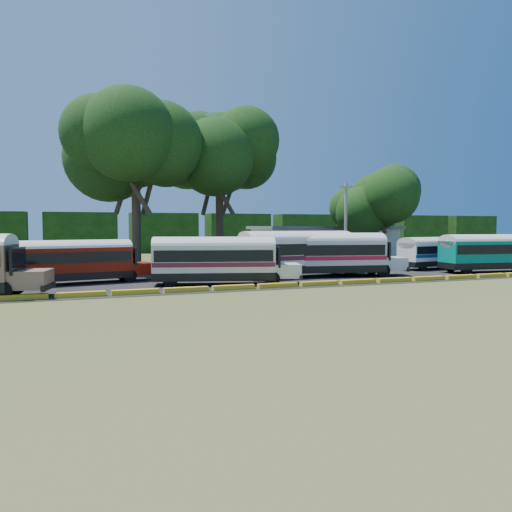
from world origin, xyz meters
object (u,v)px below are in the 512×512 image
object	(u,v)px
bus_red	(77,259)
bus_cream_west	(217,258)
bus_teal	(490,251)
tree_west	(135,145)
bus_white_red	(332,252)

from	to	relation	value
bus_red	bus_cream_west	distance (m)	9.68
bus_cream_west	bus_teal	xyz separation A→B (m)	(24.56, 0.42, 0.04)
bus_cream_west	tree_west	bearing A→B (deg)	119.96
bus_cream_west	bus_white_red	world-z (taller)	bus_white_red
bus_red	bus_teal	world-z (taller)	bus_teal
bus_cream_west	bus_red	bearing A→B (deg)	171.14
bus_cream_west	tree_west	distance (m)	17.02
bus_red	bus_cream_west	bearing A→B (deg)	-34.71
bus_cream_west	bus_white_red	distance (m)	10.18
bus_white_red	bus_teal	xyz separation A→B (m)	(14.59, -1.62, -0.07)
bus_red	tree_west	xyz separation A→B (m)	(5.32, 9.72, 9.50)
bus_red	bus_teal	distance (m)	33.55
bus_teal	tree_west	xyz separation A→B (m)	(-28.03, 13.34, 9.36)
bus_red	tree_west	world-z (taller)	tree_west
bus_teal	tree_west	distance (m)	32.42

